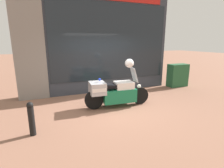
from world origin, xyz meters
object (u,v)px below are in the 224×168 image
at_px(paramedic_motorcycle, 114,92).
at_px(white_helmet, 129,63).
at_px(utility_cabinet, 178,75).
at_px(street_bollard, 31,118).

xyz_separation_m(paramedic_motorcycle, white_helmet, (0.52, -0.04, 0.95)).
distance_m(utility_cabinet, white_helmet, 3.86).
relative_size(paramedic_motorcycle, street_bollard, 2.74).
height_order(paramedic_motorcycle, utility_cabinet, paramedic_motorcycle).
height_order(utility_cabinet, street_bollard, utility_cabinet).
bearing_deg(paramedic_motorcycle, white_helmet, 0.00).
bearing_deg(utility_cabinet, street_bollard, -158.77).
relative_size(white_helmet, street_bollard, 0.36).
bearing_deg(street_bollard, paramedic_motorcycle, 22.48).
bearing_deg(utility_cabinet, white_helmet, -156.30).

